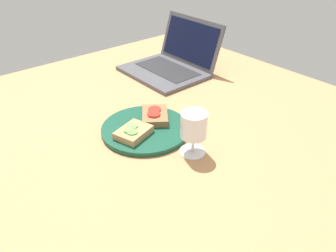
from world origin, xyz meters
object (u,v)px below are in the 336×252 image
Objects in this scene: laptop at (172,62)px; sandwich_with_tomato at (155,115)px; plate at (145,129)px; sandwich_with_cucumber at (133,132)px; wine_glass at (195,127)px.

sandwich_with_tomato is at bearing -47.97° from laptop.
plate is 5.79cm from sandwich_with_cucumber.
wine_glass is at bearing 30.59° from sandwich_with_cucumber.
laptop is (-27.51, 30.53, 1.13)cm from sandwich_with_tomato.
laptop is at bearing 129.27° from plate.
plate is 1.96× the size of sandwich_with_tomato.
wine_glass is 0.38× the size of laptop.
laptop is (-46.02, 31.97, -4.24)cm from wine_glass.
wine_glass is (16.83, 3.73, 7.26)cm from plate.
sandwich_with_tomato reaches higher than plate.
sandwich_with_cucumber is 10.93cm from sandwich_with_tomato.
wine_glass reaches higher than sandwich_with_tomato.
sandwich_with_cucumber is at bearing -52.99° from laptop.
sandwich_with_tomato is 19.33cm from wine_glass.
plate is 2.28× the size of sandwich_with_cucumber.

